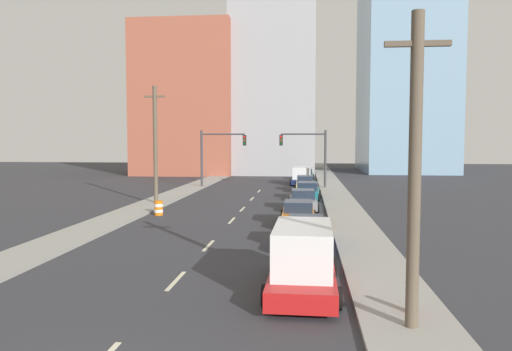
{
  "coord_description": "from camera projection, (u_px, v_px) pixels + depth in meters",
  "views": [
    {
      "loc": [
        4.47,
        -8.14,
        4.87
      ],
      "look_at": [
        0.68,
        29.82,
        2.2
      ],
      "focal_mm": 35.0,
      "sensor_mm": 36.0,
      "label": 1
    }
  ],
  "objects": [
    {
      "name": "lane_stripe_at_40m",
      "position": [
        259.0,
        191.0,
        48.2
      ],
      "size": [
        0.16,
        2.4,
        0.01
      ],
      "primitive_type": "cube",
      "color": "beige",
      "rests_on": "ground"
    },
    {
      "name": "sedan_teal",
      "position": [
        308.0,
        191.0,
        41.47
      ],
      "size": [
        2.3,
        4.8,
        1.44
      ],
      "rotation": [
        0.0,
        0.0,
        -0.05
      ],
      "color": "#196B75",
      "rests_on": "ground"
    },
    {
      "name": "traffic_signal_right",
      "position": [
        311.0,
        150.0,
        50.74
      ],
      "size": [
        4.8,
        0.35,
        5.94
      ],
      "color": "#38383D",
      "rests_on": "ground"
    },
    {
      "name": "utility_pole_right_near",
      "position": [
        415.0,
        170.0,
        12.42
      ],
      "size": [
        1.6,
        0.32,
        8.04
      ],
      "color": "brown",
      "rests_on": "ground"
    },
    {
      "name": "traffic_signal_left",
      "position": [
        215.0,
        150.0,
        51.73
      ],
      "size": [
        4.8,
        0.35,
        5.94
      ],
      "color": "#38383D",
      "rests_on": "ground"
    },
    {
      "name": "lane_stripe_at_9m",
      "position": [
        176.0,
        281.0,
        17.34
      ],
      "size": [
        0.16,
        2.4,
        0.01
      ],
      "primitive_type": "cube",
      "color": "beige",
      "rests_on": "ground"
    },
    {
      "name": "box_truck_red",
      "position": [
        303.0,
        260.0,
        16.05
      ],
      "size": [
        2.4,
        5.91,
        2.18
      ],
      "rotation": [
        0.0,
        0.0,
        -0.02
      ],
      "color": "red",
      "rests_on": "ground"
    },
    {
      "name": "building_glass_right",
      "position": [
        405.0,
        39.0,
        78.62
      ],
      "size": [
        13.0,
        20.0,
        41.85
      ],
      "color": "#7A9EB7",
      "rests_on": "ground"
    },
    {
      "name": "traffic_barrel",
      "position": [
        159.0,
        208.0,
        32.56
      ],
      "size": [
        0.56,
        0.56,
        0.95
      ],
      "color": "orange",
      "rests_on": "ground"
    },
    {
      "name": "sedan_green",
      "position": [
        306.0,
        175.0,
        61.8
      ],
      "size": [
        2.19,
        4.72,
        1.37
      ],
      "rotation": [
        0.0,
        0.0,
        -0.02
      ],
      "color": "#1E6033",
      "rests_on": "ground"
    },
    {
      "name": "box_truck_navy",
      "position": [
        302.0,
        176.0,
        55.33
      ],
      "size": [
        2.57,
        6.11,
        1.99
      ],
      "rotation": [
        0.0,
        0.0,
        -0.03
      ],
      "color": "#141E47",
      "rests_on": "ground"
    },
    {
      "name": "lane_stripe_at_14m",
      "position": [
        209.0,
        245.0,
        23.16
      ],
      "size": [
        0.16,
        2.4,
        0.01
      ],
      "primitive_type": "cube",
      "color": "beige",
      "rests_on": "ground"
    },
    {
      "name": "sedan_orange",
      "position": [
        298.0,
        214.0,
        28.79
      ],
      "size": [
        2.14,
        4.74,
        1.4
      ],
      "rotation": [
        0.0,
        0.0,
        0.01
      ],
      "color": "orange",
      "rests_on": "ground"
    },
    {
      "name": "sidewalk_right",
      "position": [
        330.0,
        184.0,
        55.66
      ],
      "size": [
        2.59,
        95.73,
        0.14
      ],
      "color": "gray",
      "rests_on": "ground"
    },
    {
      "name": "building_office_center",
      "position": [
        275.0,
        69.0,
        77.01
      ],
      "size": [
        12.0,
        20.0,
        31.78
      ],
      "color": "#99999E",
      "rests_on": "ground"
    },
    {
      "name": "utility_pole_left_mid",
      "position": [
        155.0,
        144.0,
        37.92
      ],
      "size": [
        1.6,
        0.32,
        9.0
      ],
      "color": "brown",
      "rests_on": "ground"
    },
    {
      "name": "sedan_tan",
      "position": [
        305.0,
        184.0,
        48.23
      ],
      "size": [
        2.04,
        4.75,
        1.49
      ],
      "rotation": [
        0.0,
        0.0,
        0.01
      ],
      "color": "tan",
      "rests_on": "ground"
    },
    {
      "name": "sidewalk_left",
      "position": [
        203.0,
        183.0,
        57.09
      ],
      "size": [
        2.59,
        95.73,
        0.14
      ],
      "color": "gray",
      "rests_on": "ground"
    },
    {
      "name": "lane_stripe_at_27m",
      "position": [
        242.0,
        209.0,
        35.44
      ],
      "size": [
        0.16,
        2.4,
        0.01
      ],
      "primitive_type": "cube",
      "color": "beige",
      "rests_on": "ground"
    },
    {
      "name": "building_brick_left",
      "position": [
        191.0,
        102.0,
        74.63
      ],
      "size": [
        14.0,
        16.0,
        21.38
      ],
      "color": "#9E513D",
      "rests_on": "ground"
    },
    {
      "name": "sedan_gray",
      "position": [
        303.0,
        201.0,
        35.11
      ],
      "size": [
        2.22,
        4.49,
        1.43
      ],
      "rotation": [
        0.0,
        0.0,
        0.04
      ],
      "color": "slate",
      "rests_on": "ground"
    },
    {
      "name": "lane_stripe_at_33m",
      "position": [
        252.0,
        199.0,
        41.81
      ],
      "size": [
        0.16,
        2.4,
        0.01
      ],
      "primitive_type": "cube",
      "color": "beige",
      "rests_on": "ground"
    },
    {
      "name": "lane_stripe_at_22m",
      "position": [
        232.0,
        220.0,
        30.41
      ],
      "size": [
        0.16,
        2.4,
        0.01
      ],
      "primitive_type": "cube",
      "color": "beige",
      "rests_on": "ground"
    },
    {
      "name": "fire_hydrant",
      "position": [
        411.0,
        303.0,
        13.72
      ],
      "size": [
        0.26,
        0.26,
        0.84
      ],
      "color": "red",
      "rests_on": "ground"
    },
    {
      "name": "sedan_blue",
      "position": [
        306.0,
        234.0,
        22.64
      ],
      "size": [
        2.07,
        4.44,
        1.42
      ],
      "rotation": [
        0.0,
        0.0,
        -0.01
      ],
      "color": "navy",
      "rests_on": "ground"
    }
  ]
}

